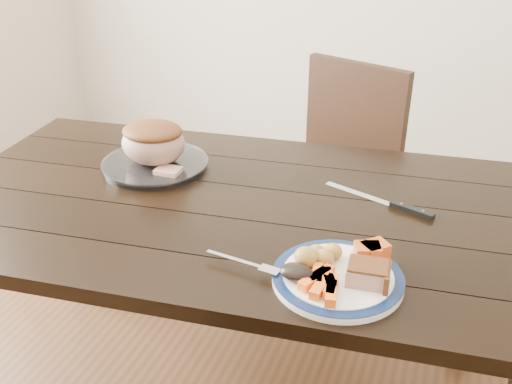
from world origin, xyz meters
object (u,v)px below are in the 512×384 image
(chair_far, at_px, (336,172))
(fork, at_px, (248,264))
(pork_slice, at_px, (368,274))
(roast_joint, at_px, (153,143))
(dinner_plate, at_px, (338,279))
(dining_table, at_px, (232,230))
(serving_platter, at_px, (155,165))
(carving_knife, at_px, (398,206))

(chair_far, height_order, fork, chair_far)
(pork_slice, relative_size, fork, 0.47)
(fork, relative_size, roast_joint, 0.93)
(chair_far, height_order, dinner_plate, chair_far)
(dinner_plate, distance_m, roast_joint, 0.74)
(chair_far, relative_size, fork, 5.21)
(chair_far, bearing_deg, dinner_plate, 122.27)
(dining_table, bearing_deg, serving_platter, 159.66)
(dining_table, distance_m, fork, 0.35)
(roast_joint, bearing_deg, dining_table, -20.34)
(fork, bearing_deg, serving_platter, 145.72)
(serving_platter, bearing_deg, fork, -40.93)
(dinner_plate, height_order, serving_platter, serving_platter)
(serving_platter, bearing_deg, dinner_plate, -29.15)
(pork_slice, bearing_deg, serving_platter, 152.70)
(fork, bearing_deg, roast_joint, 145.72)
(chair_far, relative_size, dinner_plate, 3.33)
(dining_table, height_order, dinner_plate, dinner_plate)
(fork, height_order, roast_joint, roast_joint)
(serving_platter, relative_size, roast_joint, 1.61)
(roast_joint, bearing_deg, fork, -40.93)
(dining_table, height_order, roast_joint, roast_joint)
(carving_knife, bearing_deg, chair_far, 134.91)
(dining_table, distance_m, roast_joint, 0.36)
(chair_far, bearing_deg, dining_table, 99.54)
(dining_table, bearing_deg, pork_slice, -31.73)
(dinner_plate, relative_size, roast_joint, 1.46)
(dinner_plate, relative_size, carving_knife, 0.90)
(chair_far, bearing_deg, roast_joint, 75.48)
(pork_slice, distance_m, roast_joint, 0.80)
(serving_platter, bearing_deg, dining_table, -20.34)
(pork_slice, bearing_deg, carving_knife, 88.52)
(pork_slice, bearing_deg, chair_far, 106.41)
(serving_platter, distance_m, carving_knife, 0.72)
(chair_far, xyz_separation_m, dinner_plate, (0.23, -0.99, 0.23))
(serving_platter, xyz_separation_m, fork, (0.45, -0.39, 0.01))
(pork_slice, bearing_deg, fork, -173.58)
(pork_slice, distance_m, carving_knife, 0.38)
(dining_table, relative_size, serving_platter, 5.48)
(roast_joint, bearing_deg, chair_far, 56.33)
(fork, bearing_deg, chair_far, 98.79)
(dinner_plate, height_order, pork_slice, pork_slice)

